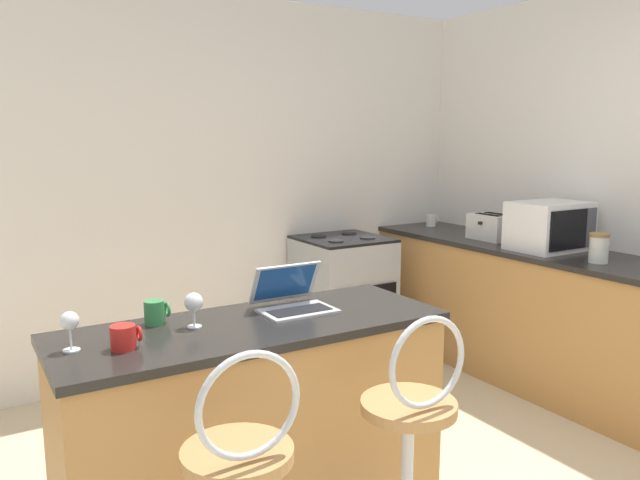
# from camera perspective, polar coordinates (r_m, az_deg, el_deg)

# --- Properties ---
(wall_back) EXTENTS (12.00, 0.06, 2.60)m
(wall_back) POSITION_cam_1_polar(r_m,az_deg,el_deg) (4.44, -9.55, 4.83)
(wall_back) COLOR silver
(wall_back) RESTS_ON ground_plane
(breakfast_bar) EXTENTS (1.55, 0.59, 0.92)m
(breakfast_bar) POSITION_cam_1_polar(r_m,az_deg,el_deg) (2.68, -5.99, -16.91)
(breakfast_bar) COLOR #B27C42
(breakfast_bar) RESTS_ON ground_plane
(counter_right) EXTENTS (0.65, 3.17, 0.92)m
(counter_right) POSITION_cam_1_polar(r_m,az_deg,el_deg) (4.35, 21.30, -7.07)
(counter_right) COLOR #B27C42
(counter_right) RESTS_ON ground_plane
(bar_stool_far) EXTENTS (0.40, 0.40, 1.07)m
(bar_stool_far) POSITION_cam_1_polar(r_m,az_deg,el_deg) (2.36, 8.26, -19.49)
(bar_stool_far) COLOR silver
(bar_stool_far) RESTS_ON ground_plane
(laptop) EXTENTS (0.31, 0.27, 0.19)m
(laptop) POSITION_cam_1_polar(r_m,az_deg,el_deg) (2.67, -2.56, -5.33)
(laptop) COLOR #B7BABF
(laptop) RESTS_ON breakfast_bar
(microwave) EXTENTS (0.48, 0.36, 0.31)m
(microwave) POSITION_cam_1_polar(r_m,az_deg,el_deg) (4.31, 20.25, 1.21)
(microwave) COLOR white
(microwave) RESTS_ON counter_right
(toaster) EXTENTS (0.24, 0.30, 0.19)m
(toaster) POSITION_cam_1_polar(r_m,az_deg,el_deg) (4.62, 15.48, 1.17)
(toaster) COLOR silver
(toaster) RESTS_ON counter_right
(stove_range) EXTENTS (0.61, 0.61, 0.93)m
(stove_range) POSITION_cam_1_polar(r_m,az_deg,el_deg) (4.65, 2.09, -5.36)
(stove_range) COLOR #9EA3A8
(stove_range) RESTS_ON ground_plane
(mug_green) EXTENTS (0.10, 0.08, 0.09)m
(mug_green) POSITION_cam_1_polar(r_m,az_deg,el_deg) (2.55, -14.83, -6.39)
(mug_green) COLOR #338447
(mug_green) RESTS_ON breakfast_bar
(wine_glass_tall) EXTENTS (0.07, 0.07, 0.14)m
(wine_glass_tall) POSITION_cam_1_polar(r_m,az_deg,el_deg) (2.46, -11.47, -5.67)
(wine_glass_tall) COLOR silver
(wine_glass_tall) RESTS_ON breakfast_bar
(mug_red) EXTENTS (0.11, 0.09, 0.09)m
(mug_red) POSITION_cam_1_polar(r_m,az_deg,el_deg) (2.29, -17.49, -8.47)
(mug_red) COLOR red
(mug_red) RESTS_ON breakfast_bar
(wine_glass_short) EXTENTS (0.06, 0.06, 0.14)m
(wine_glass_short) POSITION_cam_1_polar(r_m,az_deg,el_deg) (2.32, -21.92, -7.03)
(wine_glass_short) COLOR silver
(wine_glass_short) RESTS_ON breakfast_bar
(mug_white) EXTENTS (0.09, 0.08, 0.09)m
(mug_white) POSITION_cam_1_polar(r_m,az_deg,el_deg) (5.20, 10.17, 1.77)
(mug_white) COLOR white
(mug_white) RESTS_ON counter_right
(storage_jar) EXTENTS (0.12, 0.12, 0.17)m
(storage_jar) POSITION_cam_1_polar(r_m,az_deg,el_deg) (3.99, 24.14, -0.65)
(storage_jar) COLOR silver
(storage_jar) RESTS_ON counter_right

